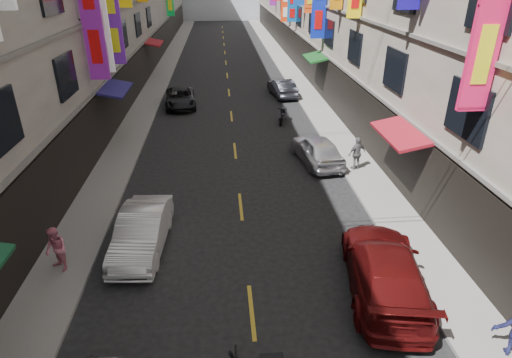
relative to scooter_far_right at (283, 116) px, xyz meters
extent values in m
cube|color=slate|center=(-9.21, 13.55, -0.38)|extent=(2.00, 90.00, 0.12)
cube|color=slate|center=(2.79, 13.55, -0.38)|extent=(2.00, 90.00, 0.12)
cube|color=black|center=(-10.16, 13.55, 1.06)|extent=(0.12, 85.50, 3.00)
cube|color=#66635E|center=(-10.15, 13.55, 2.76)|extent=(0.16, 90.00, 0.14)
cube|color=#66635E|center=(-10.15, 13.55, 5.96)|extent=(0.16, 90.00, 0.14)
cube|color=black|center=(3.74, 13.55, 1.06)|extent=(0.12, 85.50, 3.00)
cube|color=#66635E|center=(3.73, 13.55, 2.76)|extent=(0.16, 90.00, 0.14)
cube|color=#E71550|center=(3.29, -14.28, 7.44)|extent=(0.81, 0.18, 5.62)
cylinder|color=black|center=(3.34, -14.28, 7.44)|extent=(0.91, 0.08, 0.08)
cube|color=#711782|center=(-9.64, -4.27, 6.21)|extent=(0.93, 0.18, 5.48)
cylinder|color=black|center=(-9.69, -4.27, 6.21)|extent=(1.03, 0.08, 0.08)
cube|color=white|center=(-9.73, -2.38, 5.23)|extent=(0.76, 0.18, 3.61)
cylinder|color=black|center=(-9.78, -2.38, 5.23)|extent=(0.86, 0.08, 0.08)
cube|color=#521885|center=(-9.64, -0.22, 5.74)|extent=(0.93, 0.18, 4.65)
cylinder|color=black|center=(-9.69, -0.22, 5.74)|extent=(1.03, 0.08, 0.08)
cube|color=#0F24B5|center=(3.21, 5.91, 6.05)|extent=(0.97, 0.18, 4.48)
cylinder|color=black|center=(3.26, 5.91, 6.05)|extent=(1.07, 0.08, 0.08)
cube|color=#0D5AA6|center=(3.24, 17.70, 5.11)|extent=(0.90, 0.18, 2.84)
cylinder|color=black|center=(3.29, 17.70, 5.11)|extent=(1.00, 0.08, 0.08)
cube|color=#F2360D|center=(3.20, 21.60, 4.97)|extent=(0.98, 0.18, 3.33)
cylinder|color=black|center=(3.25, 21.60, 4.97)|extent=(1.08, 0.08, 0.08)
cube|color=maroon|center=(3.09, -10.45, 2.56)|extent=(1.39, 3.20, 0.41)
cube|color=navy|center=(-9.51, -2.45, 2.56)|extent=(1.39, 3.20, 0.41)
cube|color=#13481A|center=(3.09, 5.55, 2.56)|extent=(1.39, 3.20, 0.41)
cube|color=maroon|center=(-9.51, 13.55, 2.56)|extent=(1.39, 3.20, 0.41)
cube|color=gold|center=(-3.21, -16.45, -0.44)|extent=(0.12, 2.20, 0.01)
cube|color=gold|center=(-3.21, -10.45, -0.44)|extent=(0.12, 2.20, 0.01)
cube|color=gold|center=(-3.21, -4.45, -0.44)|extent=(0.12, 2.20, 0.01)
cube|color=gold|center=(-3.21, 1.55, -0.44)|extent=(0.12, 2.20, 0.01)
cube|color=gold|center=(-3.21, 7.55, -0.44)|extent=(0.12, 2.20, 0.01)
cube|color=gold|center=(-3.21, 13.55, -0.44)|extent=(0.12, 2.20, 0.01)
cube|color=gold|center=(-3.21, 19.55, -0.44)|extent=(0.12, 2.20, 0.01)
cube|color=gold|center=(-3.21, 25.55, -0.44)|extent=(0.12, 2.20, 0.01)
cube|color=gold|center=(-3.21, 31.55, -0.44)|extent=(0.12, 2.20, 0.01)
cube|color=gold|center=(-3.21, 37.55, -0.44)|extent=(0.12, 2.20, 0.01)
cube|color=gold|center=(-3.21, 43.55, -0.44)|extent=(0.12, 2.20, 0.01)
cube|color=gold|center=(-3.21, 49.55, -0.44)|extent=(0.12, 2.20, 0.01)
cylinder|color=black|center=(-3.73, -18.85, 0.61)|extent=(0.07, 0.50, 0.06)
cylinder|color=black|center=(-0.21, -0.65, -0.19)|extent=(0.27, 0.51, 0.50)
cylinder|color=black|center=(0.19, 0.59, -0.19)|extent=(0.27, 0.51, 0.50)
cube|color=black|center=(-0.01, -0.03, -0.04)|extent=(0.68, 1.33, 0.18)
cube|color=black|center=(0.07, 0.21, 0.31)|extent=(0.47, 0.62, 0.22)
cylinder|color=black|center=(-0.18, -0.55, 0.26)|extent=(0.18, 0.36, 0.88)
cylinder|color=black|center=(-0.18, -0.55, 0.61)|extent=(0.49, 0.21, 0.06)
imported|color=silver|center=(-6.71, -13.09, 0.26)|extent=(1.74, 4.33, 1.40)
imported|color=black|center=(-6.69, 4.08, 0.17)|extent=(2.43, 4.57, 1.22)
imported|color=#611011|center=(0.79, -15.86, 0.32)|extent=(3.01, 5.56, 1.53)
imported|color=silver|center=(0.79, -6.33, 0.26)|extent=(2.29, 4.35, 1.41)
imported|color=#292931|center=(0.79, 6.17, 0.21)|extent=(1.95, 4.12, 1.30)
imported|color=pink|center=(-9.15, -14.20, 0.44)|extent=(0.89, 0.87, 1.52)
imported|color=#59595C|center=(2.46, -7.50, 0.48)|extent=(1.06, 0.81, 1.60)
camera|label=1|loc=(-3.85, -25.65, 8.30)|focal=30.00mm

